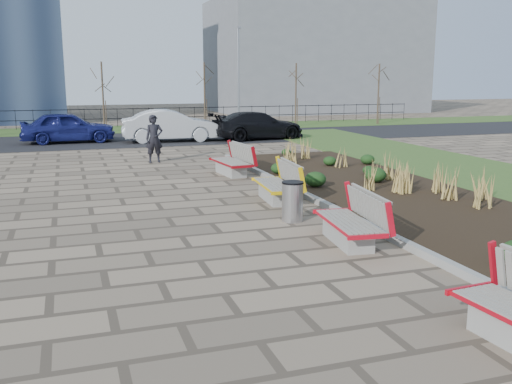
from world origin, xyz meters
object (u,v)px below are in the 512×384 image
object	(u,v)px
bench_b	(348,219)
car_silver	(171,126)
car_blue	(68,127)
lamp_east	(238,79)
pedestrian	(154,139)
bench_d	(231,160)
litter_bin	(292,202)
car_black	(258,125)
bench_c	(275,182)

from	to	relation	value
bench_b	car_silver	distance (m)	18.71
car_blue	car_silver	distance (m)	4.98
bench_b	car_silver	bearing A→B (deg)	97.27
car_silver	lamp_east	size ratio (longest dim) A/B	0.80
bench_b	car_blue	bearing A→B (deg)	111.04
pedestrian	car_silver	size ratio (longest dim) A/B	0.38
bench_d	litter_bin	xyz separation A→B (m)	(-0.37, -6.39, -0.06)
bench_d	car_black	size ratio (longest dim) A/B	0.43
bench_d	car_silver	size ratio (longest dim) A/B	0.44
bench_c	car_silver	bearing A→B (deg)	95.31
bench_c	car_black	xyz separation A→B (m)	(4.28, 14.21, 0.23)
car_silver	car_black	size ratio (longest dim) A/B	0.98
bench_b	bench_d	bearing A→B (deg)	96.74
bench_b	car_black	xyz separation A→B (m)	(4.28, 18.31, 0.23)
bench_b	car_silver	size ratio (longest dim) A/B	0.44
litter_bin	lamp_east	world-z (taller)	lamp_east
bench_b	litter_bin	world-z (taller)	bench_b
car_blue	bench_c	bearing A→B (deg)	-164.04
litter_bin	pedestrian	distance (m)	10.14
bench_b	pedestrian	xyz separation A→B (m)	(-1.98, 11.98, 0.40)
bench_c	pedestrian	world-z (taller)	pedestrian
pedestrian	car_black	bearing A→B (deg)	45.00
car_blue	car_silver	size ratio (longest dim) A/B	0.93
litter_bin	car_silver	size ratio (longest dim) A/B	0.19
bench_c	bench_d	distance (m)	4.27
pedestrian	bench_b	bearing A→B (deg)	-80.96
bench_c	bench_d	bearing A→B (deg)	94.62
litter_bin	car_black	distance (m)	16.98
car_blue	car_black	bearing A→B (deg)	-100.73
bench_d	car_blue	distance (m)	12.45
car_silver	litter_bin	bearing A→B (deg)	-177.51
bench_c	car_black	bearing A→B (deg)	77.87
litter_bin	car_black	bearing A→B (deg)	74.13
bench_b	bench_c	bearing A→B (deg)	96.74
bench_c	car_silver	xyz separation A→B (m)	(-0.17, 14.60, 0.31)
car_silver	car_black	distance (m)	4.47
litter_bin	car_black	xyz separation A→B (m)	(4.64, 16.33, 0.28)
litter_bin	bench_c	bearing A→B (deg)	80.22
bench_d	bench_b	bearing A→B (deg)	-95.81
car_blue	car_black	distance (m)	9.43
litter_bin	car_blue	bearing A→B (deg)	104.73
bench_b	car_blue	distance (m)	20.39
car_silver	lamp_east	world-z (taller)	lamp_east
bench_d	pedestrian	distance (m)	4.13
car_silver	bench_c	bearing A→B (deg)	-176.17
bench_c	car_silver	distance (m)	14.60
bench_d	lamp_east	bearing A→B (deg)	66.64
litter_bin	car_silver	distance (m)	16.72
lamp_east	bench_b	bearing A→B (deg)	-101.68
bench_c	pedestrian	distance (m)	8.13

